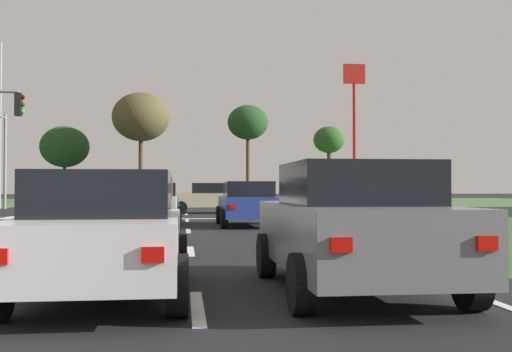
% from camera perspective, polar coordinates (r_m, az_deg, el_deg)
% --- Properties ---
extents(ground_plane, '(200.00, 200.00, 0.00)m').
position_cam_1_polar(ground_plane, '(33.32, -12.51, -3.32)').
color(ground_plane, black).
extents(grass_verge_far_right, '(35.00, 35.00, 0.01)m').
position_cam_1_polar(grass_verge_far_right, '(61.75, 14.31, -2.27)').
color(grass_verge_far_right, '#476B38').
rests_on(grass_verge_far_right, ground).
extents(median_island_near, '(1.20, 22.00, 0.14)m').
position_cam_1_polar(median_island_near, '(14.57, -20.09, -5.89)').
color(median_island_near, gray).
rests_on(median_island_near, ground).
extents(median_island_far, '(1.20, 36.00, 0.14)m').
position_cam_1_polar(median_island_far, '(58.23, -10.03, -2.30)').
color(median_island_far, '#ADA89E').
rests_on(median_island_far, ground).
extents(lane_dash_near, '(0.14, 2.00, 0.01)m').
position_cam_1_polar(lane_dash_near, '(6.87, -5.42, -11.98)').
color(lane_dash_near, silver).
rests_on(lane_dash_near, ground).
extents(lane_dash_second, '(0.14, 2.00, 0.01)m').
position_cam_1_polar(lane_dash_second, '(12.82, -6.04, -6.91)').
color(lane_dash_second, silver).
rests_on(lane_dash_second, ground).
extents(lane_dash_third, '(0.14, 2.00, 0.01)m').
position_cam_1_polar(lane_dash_third, '(18.79, -6.26, -5.05)').
color(lane_dash_third, silver).
rests_on(lane_dash_third, ground).
extents(lane_dash_fourth, '(0.14, 2.00, 0.01)m').
position_cam_1_polar(lane_dash_fourth, '(24.78, -6.38, -4.10)').
color(lane_dash_fourth, silver).
rests_on(lane_dash_fourth, ground).
extents(lane_dash_fifth, '(0.14, 2.00, 0.01)m').
position_cam_1_polar(lane_dash_fifth, '(30.78, -6.45, -3.51)').
color(lane_dash_fifth, silver).
rests_on(lane_dash_fifth, ground).
extents(edge_line_right, '(0.14, 24.00, 0.01)m').
position_cam_1_polar(edge_line_right, '(15.58, 6.33, -5.87)').
color(edge_line_right, silver).
rests_on(edge_line_right, ground).
extents(stop_bar_near, '(6.40, 0.50, 0.01)m').
position_cam_1_polar(stop_bar_near, '(26.16, -5.74, -3.94)').
color(stop_bar_near, silver).
rests_on(stop_bar_near, ground).
extents(crosswalk_bar_third, '(0.70, 2.80, 0.01)m').
position_cam_1_polar(crosswalk_bar_third, '(28.93, -21.68, -3.59)').
color(crosswalk_bar_third, silver).
rests_on(crosswalk_bar_third, ground).
extents(crosswalk_bar_fourth, '(0.70, 2.80, 0.01)m').
position_cam_1_polar(crosswalk_bar_fourth, '(28.65, -19.45, -3.63)').
color(crosswalk_bar_fourth, silver).
rests_on(crosswalk_bar_fourth, ground).
extents(crosswalk_bar_fifth, '(0.70, 2.80, 0.01)m').
position_cam_1_polar(crosswalk_bar_fifth, '(28.42, -17.19, -3.67)').
color(crosswalk_bar_fifth, silver).
rests_on(crosswalk_bar_fifth, ground).
extents(car_grey_near, '(2.05, 4.27, 1.62)m').
position_cam_1_polar(car_grey_near, '(7.88, 8.93, -4.58)').
color(car_grey_near, slate).
rests_on(car_grey_near, ground).
extents(car_beige_second, '(4.57, 1.94, 1.55)m').
position_cam_1_polar(car_beige_second, '(31.98, -4.27, -2.01)').
color(car_beige_second, '#BCAD8E').
rests_on(car_beige_second, ground).
extents(car_blue_third, '(2.03, 4.18, 1.52)m').
position_cam_1_polar(car_blue_third, '(21.21, -0.73, -2.52)').
color(car_blue_third, navy).
rests_on(car_blue_third, ground).
extents(car_silver_fourth, '(2.00, 4.21, 1.58)m').
position_cam_1_polar(car_silver_fourth, '(16.49, -10.44, -2.82)').
color(car_silver_fourth, '#B7B7BC').
rests_on(car_silver_fourth, ground).
extents(car_teal_fifth, '(2.08, 4.35, 1.49)m').
position_cam_1_polar(car_teal_fifth, '(23.29, -9.43, -2.41)').
color(car_teal_fifth, '#19565B').
rests_on(car_teal_fifth, ground).
extents(car_white_sixth, '(1.97, 4.15, 1.50)m').
position_cam_1_polar(car_white_sixth, '(7.64, -13.75, -5.10)').
color(car_white_sixth, silver).
rests_on(car_white_sixth, ground).
extents(pedestrian_at_median, '(0.34, 0.34, 1.88)m').
position_cam_1_polar(pedestrian_at_median, '(43.59, -10.79, -1.10)').
color(pedestrian_at_median, '#9E8966').
rests_on(pedestrian_at_median, median_island_far).
extents(fastfood_pole_sign, '(1.80, 0.40, 11.58)m').
position_cam_1_polar(fastfood_pole_sign, '(52.31, 9.04, 6.76)').
color(fastfood_pole_sign, red).
rests_on(fastfood_pole_sign, ground).
extents(treeline_second, '(4.75, 4.75, 7.35)m').
position_cam_1_polar(treeline_second, '(63.49, -17.22, 2.58)').
color(treeline_second, '#423323').
rests_on(treeline_second, ground).
extents(treeline_third, '(5.35, 5.35, 10.21)m').
position_cam_1_polar(treeline_third, '(59.01, -10.57, 5.34)').
color(treeline_third, '#423323').
rests_on(treeline_third, ground).
extents(treeline_fourth, '(3.86, 3.86, 9.18)m').
position_cam_1_polar(treeline_fourth, '(58.99, -0.76, 4.91)').
color(treeline_fourth, '#423323').
rests_on(treeline_fourth, ground).
extents(treeline_fifth, '(3.21, 3.21, 7.60)m').
position_cam_1_polar(treeline_fifth, '(63.77, 6.75, 3.25)').
color(treeline_fifth, '#423323').
rests_on(treeline_fifth, ground).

